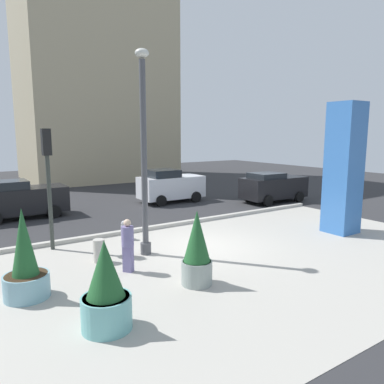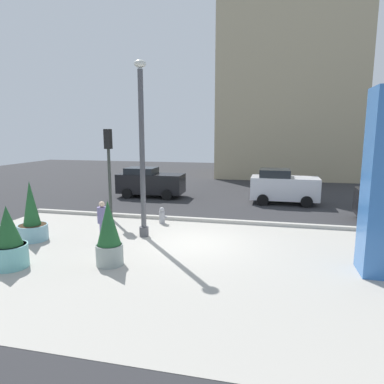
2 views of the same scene
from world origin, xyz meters
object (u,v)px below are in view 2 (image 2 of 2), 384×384
Objects in this scene: concrete_bollard at (108,224)px; car_far_lane at (150,182)px; potted_plant_mid_plaza at (109,235)px; fire_hydrant at (162,216)px; potted_plant_curbside at (9,241)px; car_curb_west at (283,187)px; lamp_post at (142,154)px; potted_plant_near_left at (32,219)px; traffic_light_far_side at (109,159)px; pedestrian_by_curb at (103,220)px.

car_far_lane is at bearing 97.74° from concrete_bollard.
potted_plant_mid_plaza is 2.74× the size of fire_hydrant.
potted_plant_curbside is 14.53m from car_curb_west.
fire_hydrant is at bearing 87.46° from lamp_post.
potted_plant_mid_plaza is 3.58m from concrete_bollard.
potted_plant_near_left reaches higher than car_far_lane.
potted_plant_near_left is at bearing 114.33° from potted_plant_curbside.
car_curb_west is at bearing 35.08° from traffic_light_far_side.
potted_plant_mid_plaza is 2.21m from pedestrian_by_curb.
car_curb_west is (8.07, 5.67, -1.87)m from traffic_light_far_side.
potted_plant_near_left is 1.43× the size of pedestrian_by_curb.
pedestrian_by_curb reaches higher than fire_hydrant.
pedestrian_by_curb is at bearing 4.63° from potted_plant_near_left.
lamp_post reaches higher than car_far_lane.
potted_plant_mid_plaza is 4.32m from potted_plant_near_left.
fire_hydrant is 1.00× the size of concrete_bollard.
car_far_lane is (-2.69, 8.18, -2.32)m from lamp_post.
lamp_post is at bearing -124.87° from car_curb_west.
car_curb_west reaches higher than car_far_lane.
potted_plant_mid_plaza is at bearing 16.96° from potted_plant_curbside.
potted_plant_curbside is at bearing -116.06° from fire_hydrant.
traffic_light_far_side is 4.22m from pedestrian_by_curb.
lamp_post is at bearing -42.07° from traffic_light_far_side.
potted_plant_near_left is 2.82m from pedestrian_by_curb.
potted_plant_near_left is at bearing -147.60° from concrete_bollard.
concrete_bollard is 0.20× the size of car_curb_west.
potted_plant_mid_plaza is 2.99m from potted_plant_curbside.
potted_plant_mid_plaza is (0.03, -3.05, -2.30)m from lamp_post.
concrete_bollard is at bearing 117.25° from potted_plant_mid_plaza.
car_far_lane is (-0.16, 5.90, -1.91)m from traffic_light_far_side.
car_curb_west is (8.23, -0.23, 0.04)m from car_far_lane.
concrete_bollard is (-1.68, -1.95, 0.01)m from fire_hydrant.
traffic_light_far_side is 1.01× the size of car_far_lane.
potted_plant_mid_plaza is at bearing -76.39° from car_far_lane.
fire_hydrant is 8.06m from car_curb_west.
potted_plant_mid_plaza is at bearing -62.75° from concrete_bollard.
pedestrian_by_curb is at bearing -111.06° from fire_hydrant.
fire_hydrant is 6.76m from car_far_lane.
potted_plant_mid_plaza reaches higher than car_curb_west.
car_curb_west is (8.37, 11.87, 0.15)m from potted_plant_curbside.
car_far_lane is (0.14, 12.10, 0.11)m from potted_plant_curbside.
car_curb_west is (5.54, 7.95, -2.27)m from lamp_post.
potted_plant_curbside is at bearing -65.67° from potted_plant_near_left.
traffic_light_far_side is at bearing 68.81° from potted_plant_near_left.
concrete_bollard is at bearing -66.69° from traffic_light_far_side.
fire_hydrant is 3.50m from pedestrian_by_curb.
traffic_light_far_side is at bearing 137.93° from lamp_post.
traffic_light_far_side is (-2.53, 2.28, -0.40)m from lamp_post.
car_curb_west is at bearing 54.82° from potted_plant_curbside.
traffic_light_far_side reaches higher than potted_plant_near_left.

